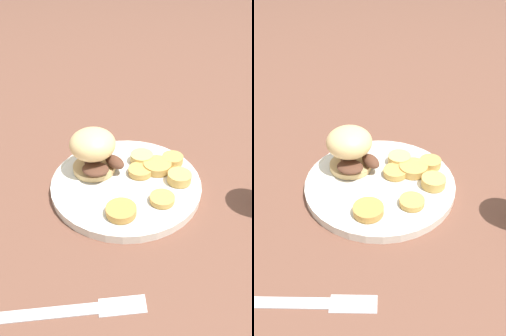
% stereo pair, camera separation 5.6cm
% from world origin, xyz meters
% --- Properties ---
extents(ground_plane, '(4.00, 4.00, 0.00)m').
position_xyz_m(ground_plane, '(0.00, 0.00, 0.00)').
color(ground_plane, brown).
extents(dinner_plate, '(0.26, 0.26, 0.02)m').
position_xyz_m(dinner_plate, '(0.00, 0.00, 0.01)').
color(dinner_plate, white).
rests_on(dinner_plate, ground_plane).
extents(sandwich, '(0.10, 0.10, 0.08)m').
position_xyz_m(sandwich, '(0.04, 0.05, 0.06)').
color(sandwich, tan).
rests_on(sandwich, dinner_plate).
extents(potato_round_0, '(0.04, 0.04, 0.02)m').
position_xyz_m(potato_round_0, '(0.05, -0.04, 0.03)').
color(potato_round_0, '#DBB766').
rests_on(potato_round_0, dinner_plate).
extents(potato_round_1, '(0.05, 0.05, 0.01)m').
position_xyz_m(potato_round_1, '(-0.08, 0.02, 0.02)').
color(potato_round_1, '#BC8942').
rests_on(potato_round_1, dinner_plate).
extents(potato_round_2, '(0.04, 0.04, 0.01)m').
position_xyz_m(potato_round_2, '(-0.06, -0.05, 0.02)').
color(potato_round_2, tan).
rests_on(potato_round_2, dinner_plate).
extents(potato_round_3, '(0.04, 0.04, 0.01)m').
position_xyz_m(potato_round_3, '(0.01, -0.03, 0.02)').
color(potato_round_3, tan).
rests_on(potato_round_3, dinner_plate).
extents(potato_round_4, '(0.04, 0.04, 0.02)m').
position_xyz_m(potato_round_4, '(-0.02, -0.09, 0.03)').
color(potato_round_4, tan).
rests_on(potato_round_4, dinner_plate).
extents(potato_round_5, '(0.05, 0.05, 0.01)m').
position_xyz_m(potato_round_5, '(0.02, -0.06, 0.02)').
color(potato_round_5, tan).
rests_on(potato_round_5, dinner_plate).
extents(potato_round_6, '(0.04, 0.04, 0.01)m').
position_xyz_m(potato_round_6, '(0.04, -0.09, 0.02)').
color(potato_round_6, tan).
rests_on(potato_round_6, dinner_plate).
extents(fork, '(0.03, 0.19, 0.00)m').
position_xyz_m(fork, '(-0.22, 0.10, 0.00)').
color(fork, silver).
rests_on(fork, ground_plane).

